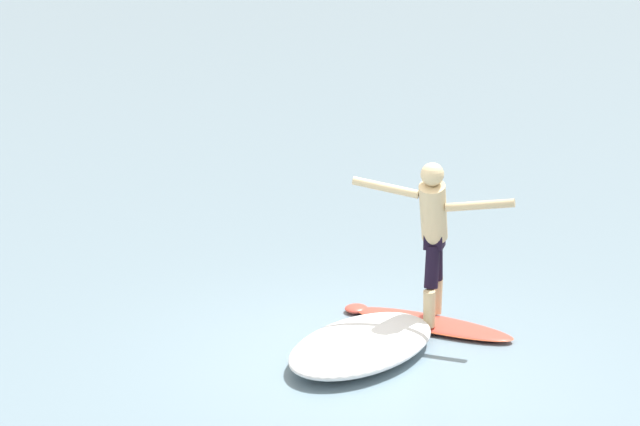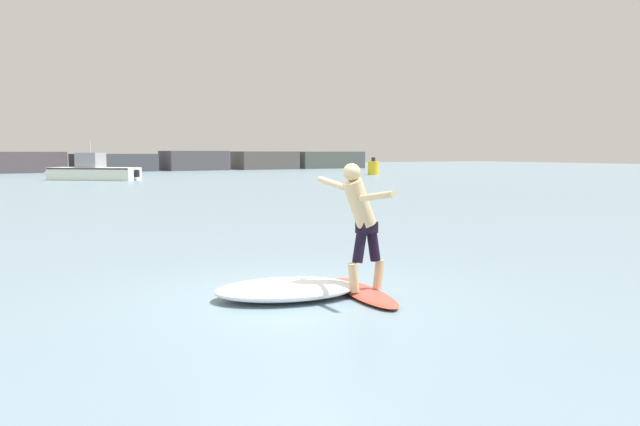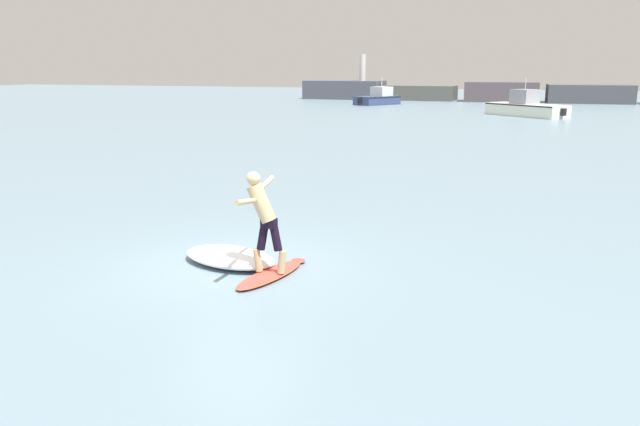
# 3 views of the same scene
# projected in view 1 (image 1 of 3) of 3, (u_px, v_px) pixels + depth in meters

# --- Properties ---
(ground_plane) EXTENTS (200.00, 200.00, 0.00)m
(ground_plane) POSITION_uv_depth(u_px,v_px,m) (372.00, 352.00, 11.06)
(ground_plane) COLOR gray
(surfboard) EXTENTS (0.87, 2.07, 0.23)m
(surfboard) POSITION_uv_depth(u_px,v_px,m) (429.00, 323.00, 11.74)
(surfboard) COLOR #E24A3C
(surfboard) RESTS_ON ground
(surfer) EXTENTS (0.73, 1.72, 1.82)m
(surfer) POSITION_uv_depth(u_px,v_px,m) (433.00, 227.00, 11.33)
(surfer) COLOR tan
(surfer) RESTS_ON surfboard
(wave_foam_at_tail) EXTENTS (2.24, 1.63, 0.27)m
(wave_foam_at_tail) POSITION_uv_depth(u_px,v_px,m) (362.00, 344.00, 10.91)
(wave_foam_at_tail) COLOR white
(wave_foam_at_tail) RESTS_ON ground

